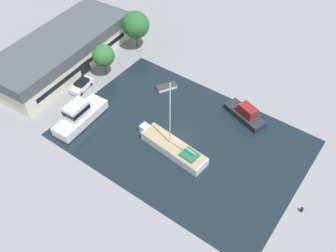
# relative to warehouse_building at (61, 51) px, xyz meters

# --- Properties ---
(ground_plane) EXTENTS (440.00, 440.00, 0.00)m
(ground_plane) POSITION_rel_warehouse_building_xyz_m (-2.33, -28.04, -2.79)
(ground_plane) COLOR gray
(water_canal) EXTENTS (24.27, 35.47, 0.01)m
(water_canal) POSITION_rel_warehouse_building_xyz_m (-2.33, -28.04, -2.78)
(water_canal) COLOR black
(water_canal) RESTS_ON ground
(warehouse_building) EXTENTS (28.55, 12.75, 5.50)m
(warehouse_building) POSITION_rel_warehouse_building_xyz_m (0.00, 0.00, 0.00)
(warehouse_building) COLOR beige
(warehouse_building) RESTS_ON ground
(quay_tree_near_building) EXTENTS (3.82, 3.82, 6.10)m
(quay_tree_near_building) POSITION_rel_warehouse_building_xyz_m (2.15, -8.48, 1.39)
(quay_tree_near_building) COLOR brown
(quay_tree_near_building) RESTS_ON ground
(quay_tree_by_water) EXTENTS (5.01, 5.01, 7.55)m
(quay_tree_by_water) POSITION_rel_warehouse_building_xyz_m (11.87, -7.66, 2.24)
(quay_tree_by_water) COLOR brown
(quay_tree_by_water) RESTS_ON ground
(parked_car) EXTENTS (4.67, 2.47, 1.66)m
(parked_car) POSITION_rel_warehouse_building_xyz_m (-3.07, -7.75, -1.95)
(parked_car) COLOR silver
(parked_car) RESTS_ON ground
(sailboat_moored) EXTENTS (3.94, 11.93, 12.47)m
(sailboat_moored) POSITION_rel_warehouse_building_xyz_m (-5.18, -28.35, -2.00)
(sailboat_moored) COLOR silver
(sailboat_moored) RESTS_ON water_canal
(motor_cruiser) EXTENTS (9.72, 3.84, 3.98)m
(motor_cruiser) POSITION_rel_warehouse_building_xyz_m (-8.94, -13.31, -1.35)
(motor_cruiser) COLOR silver
(motor_cruiser) RESTS_ON water_canal
(small_dinghy) EXTENTS (3.70, 2.94, 0.71)m
(small_dinghy) POSITION_rel_warehouse_building_xyz_m (5.51, -19.40, -2.42)
(small_dinghy) COLOR white
(small_dinghy) RESTS_ON water_canal
(cabin_boat) EXTENTS (4.55, 7.49, 2.60)m
(cabin_boat) POSITION_rel_warehouse_building_xyz_m (7.04, -33.61, -1.88)
(cabin_boat) COLOR #23282D
(cabin_boat) RESTS_ON water_canal
(mooring_bollard) EXTENTS (0.38, 0.38, 0.82)m
(mooring_bollard) POSITION_rel_warehouse_building_xyz_m (-3.68, -47.40, -2.35)
(mooring_bollard) COLOR black
(mooring_bollard) RESTS_ON ground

